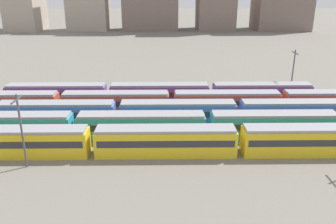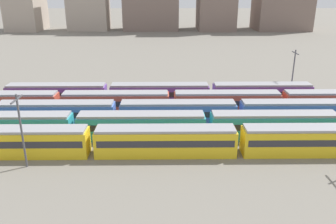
{
  "view_description": "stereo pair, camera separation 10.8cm",
  "coord_description": "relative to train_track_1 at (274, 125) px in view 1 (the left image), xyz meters",
  "views": [
    {
      "loc": [
        14.06,
        -40.55,
        20.63
      ],
      "look_at": [
        14.8,
        10.4,
        2.04
      ],
      "focal_mm": 37.13,
      "sensor_mm": 36.0,
      "label": 1
    },
    {
      "loc": [
        14.17,
        -40.55,
        20.63
      ],
      "look_at": [
        14.8,
        10.4,
        2.04
      ],
      "focal_mm": 37.13,
      "sensor_mm": 36.0,
      "label": 2
    }
  ],
  "objects": [
    {
      "name": "ground_plane",
      "position": [
        -29.85,
        5.2,
        -1.9
      ],
      "size": [
        600.0,
        600.0,
        0.0
      ],
      "primitive_type": "plane",
      "color": "slate"
    },
    {
      "name": "catenary_pole_2",
      "position": [
        -32.31,
        -8.29,
        3.21
      ],
      "size": [
        0.24,
        3.2,
        9.17
      ],
      "color": "#4C4C51",
      "rests_on": "ground_plane"
    },
    {
      "name": "distant_building_0",
      "position": [
        -82.43,
        129.96,
        12.33
      ],
      "size": [
        14.84,
        21.12,
        28.46
      ],
      "primitive_type": "cube",
      "color": "#A89989",
      "rests_on": "ground_plane"
    },
    {
      "name": "train_track_3",
      "position": [
        4.52,
        10.4,
        0.0
      ],
      "size": [
        112.5,
        3.06,
        3.75
      ],
      "color": "#BC4C38",
      "rests_on": "ground_plane"
    },
    {
      "name": "train_track_4",
      "position": [
        -16.44,
        15.6,
        -0.0
      ],
      "size": [
        55.8,
        3.06,
        3.75
      ],
      "color": "#6B429E",
      "rests_on": "ground_plane"
    },
    {
      "name": "train_track_2",
      "position": [
        -13.49,
        5.2,
        -0.0
      ],
      "size": [
        55.8,
        3.06,
        3.75
      ],
      "color": "#4C70BC",
      "rests_on": "ground_plane"
    },
    {
      "name": "catenary_pole_1",
      "position": [
        9.04,
        18.86,
        3.31
      ],
      "size": [
        0.24,
        3.2,
        9.36
      ],
      "color": "#4C4C51",
      "rests_on": "ground_plane"
    },
    {
      "name": "train_track_1",
      "position": [
        0.0,
        0.0,
        0.0
      ],
      "size": [
        93.6,
        3.06,
        3.75
      ],
      "color": "teal",
      "rests_on": "ground_plane"
    },
    {
      "name": "distant_building_1",
      "position": [
        -52.1,
        129.96,
        12.02
      ],
      "size": [
        18.96,
        14.51,
        27.84
      ],
      "primitive_type": "cube",
      "color": "#A89989",
      "rests_on": "ground_plane"
    }
  ]
}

